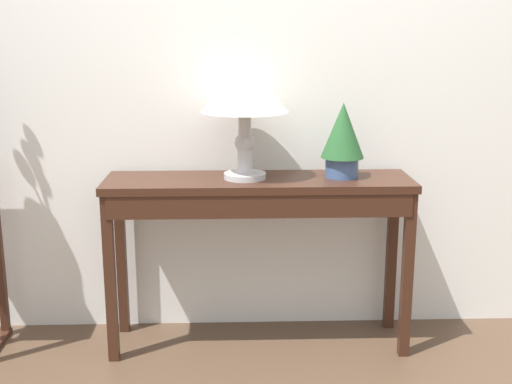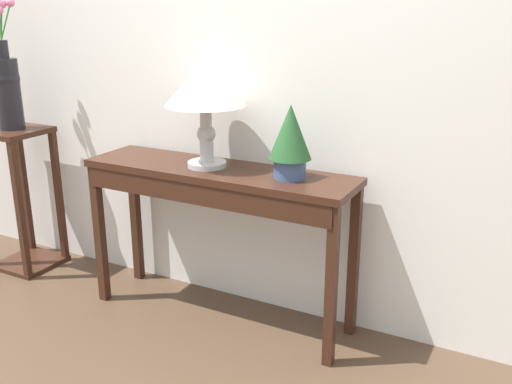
# 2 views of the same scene
# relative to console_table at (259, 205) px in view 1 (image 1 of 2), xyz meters

# --- Properties ---
(back_wall_with_art) EXTENTS (9.00, 0.10, 2.80)m
(back_wall_with_art) POSITION_rel_console_table_xyz_m (0.09, 0.29, 0.72)
(back_wall_with_art) COLOR silver
(back_wall_with_art) RESTS_ON ground
(console_table) EXTENTS (1.36, 0.36, 0.79)m
(console_table) POSITION_rel_console_table_xyz_m (0.00, 0.00, 0.00)
(console_table) COLOR #381E14
(console_table) RESTS_ON ground
(table_lamp) EXTENTS (0.38, 0.38, 0.50)m
(table_lamp) POSITION_rel_console_table_xyz_m (-0.06, 0.02, 0.49)
(table_lamp) COLOR #B7B7BC
(table_lamp) RESTS_ON console_table
(potted_plant_on_console) EXTENTS (0.19, 0.19, 0.33)m
(potted_plant_on_console) POSITION_rel_console_table_xyz_m (0.37, 0.04, 0.30)
(potted_plant_on_console) COLOR #3D5684
(potted_plant_on_console) RESTS_ON console_table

